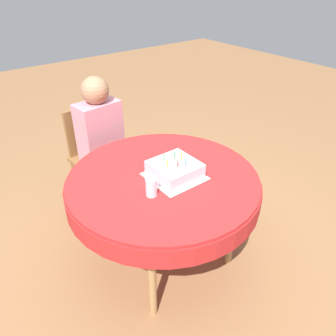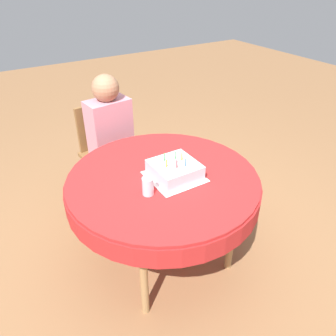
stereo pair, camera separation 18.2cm
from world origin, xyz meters
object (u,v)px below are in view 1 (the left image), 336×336
at_px(person, 102,132).
at_px(birthday_cake, 175,170).
at_px(chair, 98,152).
at_px(drinking_glass, 151,187).

xyz_separation_m(person, birthday_cake, (0.06, -0.90, 0.06)).
bearing_deg(person, chair, 90.00).
bearing_deg(drinking_glass, chair, 80.97).
xyz_separation_m(chair, person, (0.01, -0.09, 0.23)).
height_order(person, birthday_cake, person).
xyz_separation_m(birthday_cake, drinking_glass, (-0.24, -0.07, 0.00)).
xyz_separation_m(chair, drinking_glass, (-0.17, -1.06, 0.30)).
xyz_separation_m(person, drinking_glass, (-0.18, -0.97, 0.07)).
relative_size(person, birthday_cake, 4.22).
height_order(chair, drinking_glass, chair).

